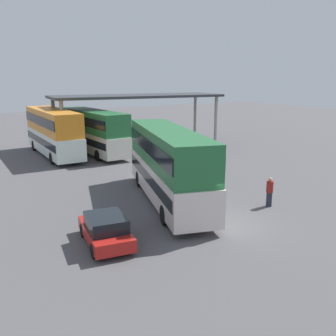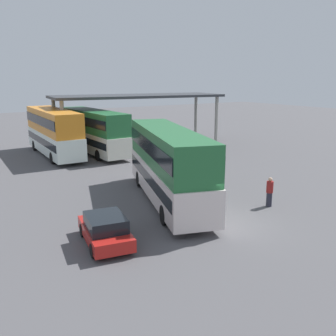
% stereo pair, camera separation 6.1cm
% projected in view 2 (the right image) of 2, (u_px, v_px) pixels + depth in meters
% --- Properties ---
extents(ground_plane, '(140.00, 140.00, 0.00)m').
position_uv_depth(ground_plane, '(221.00, 224.00, 18.69)').
color(ground_plane, '#514F53').
extents(double_decker_main, '(5.94, 11.46, 4.24)m').
position_uv_depth(double_decker_main, '(168.00, 162.00, 21.71)').
color(double_decker_main, silver).
rests_on(double_decker_main, ground_plane).
extents(parked_hatchback, '(2.32, 3.90, 1.35)m').
position_uv_depth(parked_hatchback, '(105.00, 230.00, 16.35)').
color(parked_hatchback, '#B11D18').
rests_on(parked_hatchback, ground_plane).
extents(double_decker_near_canopy, '(2.98, 11.42, 4.25)m').
position_uv_depth(double_decker_near_canopy, '(53.00, 131.00, 34.69)').
color(double_decker_near_canopy, white).
rests_on(double_decker_near_canopy, ground_plane).
extents(double_decker_mid_row, '(2.57, 11.16, 4.09)m').
position_uv_depth(double_decker_mid_row, '(93.00, 130.00, 35.73)').
color(double_decker_mid_row, silver).
rests_on(double_decker_mid_row, ground_plane).
extents(depot_canopy, '(18.19, 8.01, 5.35)m').
position_uv_depth(depot_canopy, '(138.00, 99.00, 38.96)').
color(depot_canopy, '#33353A').
rests_on(depot_canopy, ground_plane).
extents(pedestrian_waiting, '(0.38, 0.38, 1.69)m').
position_uv_depth(pedestrian_waiting, '(270.00, 192.00, 21.14)').
color(pedestrian_waiting, '#262633').
rests_on(pedestrian_waiting, ground_plane).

